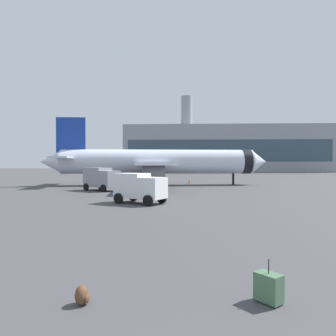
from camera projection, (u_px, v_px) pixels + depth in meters
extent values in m
cylinder|color=silver|center=(159.00, 162.00, 49.94)|extent=(30.24, 7.53, 3.80)
cone|color=silver|center=(259.00, 162.00, 51.25)|extent=(2.83, 3.88, 3.61)
cone|color=silver|center=(50.00, 162.00, 48.60)|extent=(3.60, 3.79, 3.42)
cylinder|color=black|center=(245.00, 162.00, 51.07)|extent=(1.88, 4.02, 3.88)
cube|color=silver|center=(151.00, 163.00, 57.84)|extent=(6.77, 16.48, 0.36)
cube|color=silver|center=(154.00, 164.00, 41.89)|extent=(6.77, 16.48, 0.36)
cylinder|color=gray|center=(151.00, 171.00, 55.37)|extent=(3.45, 2.58, 2.20)
cylinder|color=gray|center=(153.00, 173.00, 44.40)|extent=(3.45, 2.58, 2.20)
cube|color=#193899|center=(71.00, 138.00, 48.79)|extent=(4.41, 0.91, 6.40)
cube|color=silver|center=(72.00, 158.00, 51.99)|extent=(3.33, 6.28, 0.24)
cube|color=silver|center=(62.00, 157.00, 45.61)|extent=(3.33, 6.28, 0.24)
cylinder|color=black|center=(233.00, 179.00, 50.96)|extent=(0.36, 0.36, 1.80)
cylinder|color=black|center=(146.00, 179.00, 52.22)|extent=(0.44, 0.44, 1.80)
cylinder|color=black|center=(146.00, 180.00, 47.43)|extent=(0.44, 0.44, 1.80)
cube|color=gray|center=(110.00, 179.00, 39.03)|extent=(2.66, 2.77, 2.04)
cube|color=#1E232D|center=(114.00, 175.00, 38.57)|extent=(1.24, 1.64, 0.84)
cube|color=gray|center=(98.00, 177.00, 40.53)|extent=(3.82, 3.62, 2.40)
cylinder|color=black|center=(118.00, 187.00, 39.87)|extent=(0.86, 0.71, 0.90)
cylinder|color=black|center=(103.00, 188.00, 38.08)|extent=(0.86, 0.71, 0.90)
cylinder|color=black|center=(100.00, 186.00, 41.97)|extent=(0.86, 0.71, 0.90)
cylinder|color=black|center=(86.00, 187.00, 40.18)|extent=(0.86, 0.71, 0.90)
cube|color=white|center=(153.00, 188.00, 26.63)|extent=(2.50, 2.60, 1.78)
cube|color=#1E232D|center=(160.00, 183.00, 26.24)|extent=(0.93, 1.62, 0.74)
cube|color=white|center=(132.00, 185.00, 27.77)|extent=(3.28, 3.02, 2.10)
cylinder|color=black|center=(162.00, 198.00, 27.43)|extent=(0.90, 0.63, 0.90)
cylinder|color=black|center=(148.00, 201.00, 25.64)|extent=(0.90, 0.63, 0.90)
cylinder|color=black|center=(133.00, 196.00, 29.03)|extent=(0.90, 0.63, 0.90)
cylinder|color=black|center=(118.00, 198.00, 27.23)|extent=(0.90, 0.63, 0.90)
cube|color=#F2590C|center=(94.00, 182.00, 57.45)|extent=(0.44, 0.44, 0.04)
cone|color=#F2590C|center=(94.00, 180.00, 57.45)|extent=(0.36, 0.36, 0.76)
cylinder|color=white|center=(94.00, 180.00, 57.45)|extent=(0.23, 0.23, 0.10)
cube|color=#F2590C|center=(189.00, 183.00, 54.72)|extent=(0.44, 0.44, 0.04)
cone|color=#F2590C|center=(189.00, 181.00, 54.72)|extent=(0.36, 0.36, 0.76)
cylinder|color=white|center=(189.00, 181.00, 54.72)|extent=(0.23, 0.23, 0.10)
cube|color=#476B4C|center=(269.00, 287.00, 7.91)|extent=(0.72, 0.74, 0.70)
cylinder|color=black|center=(269.00, 266.00, 7.91)|extent=(0.02, 0.02, 0.36)
cylinder|color=black|center=(261.00, 298.00, 8.09)|extent=(0.08, 0.08, 0.08)
cylinder|color=black|center=(277.00, 304.00, 7.75)|extent=(0.08, 0.08, 0.08)
ellipsoid|color=brown|center=(82.00, 295.00, 7.81)|extent=(0.32, 0.40, 0.48)
ellipsoid|color=brown|center=(87.00, 298.00, 7.81)|extent=(0.12, 0.28, 0.24)
cube|color=gray|center=(225.00, 149.00, 125.31)|extent=(78.45, 17.88, 17.93)
cube|color=#334756|center=(229.00, 150.00, 116.35)|extent=(74.53, 0.10, 8.07)
cylinder|color=gray|center=(187.00, 111.00, 125.76)|extent=(4.40, 4.40, 12.00)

